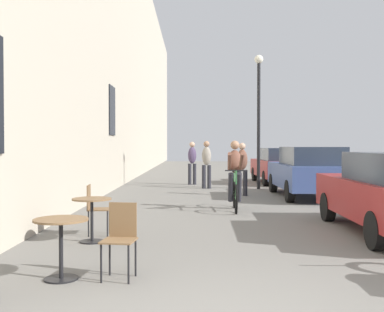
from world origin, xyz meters
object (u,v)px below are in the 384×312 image
at_px(cafe_chair_near_toward_street, 121,235).
at_px(cafe_table_mid, 93,210).
at_px(pedestrian_near, 243,166).
at_px(pedestrian_mid, 207,162).
at_px(cafe_chair_mid_toward_street, 96,206).
at_px(parked_car_third, 280,165).
at_px(pedestrian_far, 193,160).
at_px(street_lamp, 260,104).
at_px(cyclist_on_bicycle, 236,177).
at_px(cafe_table_near, 62,235).
at_px(parked_car_second, 309,171).

relative_size(cafe_chair_near_toward_street, cafe_table_mid, 1.24).
relative_size(pedestrian_near, pedestrian_mid, 0.95).
bearing_deg(cafe_chair_mid_toward_street, cafe_table_mid, -82.61).
xyz_separation_m(pedestrian_mid, parked_car_third, (3.12, 2.33, -0.22)).
xyz_separation_m(pedestrian_near, pedestrian_far, (-1.58, 4.22, 0.04)).
xyz_separation_m(cafe_chair_near_toward_street, parked_car_third, (4.51, 13.95, 0.26)).
relative_size(cafe_chair_near_toward_street, street_lamp, 0.18).
height_order(cyclist_on_bicycle, pedestrian_mid, pedestrian_mid).
height_order(cafe_table_near, street_lamp, street_lamp).
distance_m(cyclist_on_bicycle, street_lamp, 6.16).
relative_size(cafe_table_near, pedestrian_near, 0.43).
relative_size(cafe_chair_mid_toward_street, street_lamp, 0.18).
bearing_deg(parked_car_third, pedestrian_mid, -143.29).
bearing_deg(pedestrian_mid, street_lamp, -5.40).
bearing_deg(parked_car_second, street_lamp, 112.29).
bearing_deg(pedestrian_near, parked_car_third, 66.75).
height_order(cafe_chair_mid_toward_street, pedestrian_far, pedestrian_far).
xyz_separation_m(cafe_table_near, parked_car_second, (5.11, 8.77, 0.28)).
xyz_separation_m(cafe_table_near, pedestrian_far, (1.55, 13.42, 0.46)).
relative_size(cafe_table_mid, cyclist_on_bicycle, 0.41).
relative_size(pedestrian_near, pedestrian_far, 0.96).
xyz_separation_m(cafe_chair_mid_toward_street, pedestrian_far, (1.72, 10.71, 0.47)).
xyz_separation_m(pedestrian_mid, street_lamp, (1.90, -0.18, 2.11)).
bearing_deg(street_lamp, pedestrian_near, -110.24).
height_order(pedestrian_near, pedestrian_mid, pedestrian_mid).
xyz_separation_m(cafe_table_near, cafe_chair_mid_toward_street, (-0.17, 2.71, -0.00)).
bearing_deg(parked_car_third, cyclist_on_bicycle, -107.88).
distance_m(parked_car_second, parked_car_third, 5.26).
height_order(cafe_chair_near_toward_street, parked_car_third, parked_car_third).
distance_m(cyclist_on_bicycle, pedestrian_mid, 5.75).
bearing_deg(street_lamp, pedestrian_mid, 174.60).
bearing_deg(pedestrian_near, cafe_chair_near_toward_street, -104.97).
bearing_deg(pedestrian_mid, pedestrian_far, 107.10).
distance_m(cafe_chair_mid_toward_street, street_lamp, 10.08).
xyz_separation_m(cyclist_on_bicycle, pedestrian_mid, (-0.52, 5.72, 0.18)).
bearing_deg(pedestrian_mid, parked_car_second, -44.05).
height_order(pedestrian_mid, parked_car_third, pedestrian_mid).
xyz_separation_m(parked_car_second, parked_car_third, (0.09, 5.26, -0.03)).
height_order(cafe_chair_near_toward_street, street_lamp, street_lamp).
xyz_separation_m(cafe_table_mid, pedestrian_mid, (2.18, 9.57, 0.47)).
distance_m(pedestrian_mid, parked_car_second, 4.22).
distance_m(pedestrian_near, parked_car_third, 5.26).
xyz_separation_m(cafe_chair_near_toward_street, pedestrian_mid, (1.39, 11.63, 0.48)).
distance_m(cafe_table_mid, street_lamp, 10.56).
bearing_deg(parked_car_third, cafe_table_mid, -114.01).
xyz_separation_m(pedestrian_mid, parked_car_second, (3.03, -2.93, -0.19)).
relative_size(pedestrian_far, parked_car_third, 0.41).
bearing_deg(cafe_table_near, cyclist_on_bicycle, 66.43).
relative_size(cafe_table_near, pedestrian_mid, 0.41).
xyz_separation_m(cafe_table_mid, pedestrian_near, (3.23, 7.08, 0.42)).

